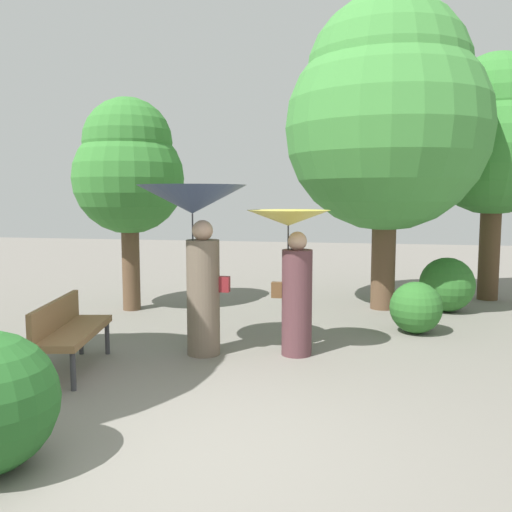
{
  "coord_description": "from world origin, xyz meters",
  "views": [
    {
      "loc": [
        1.41,
        -4.02,
        2.04
      ],
      "look_at": [
        0.0,
        3.09,
        1.24
      ],
      "focal_mm": 38.12,
      "sensor_mm": 36.0,
      "label": 1
    }
  ],
  "objects_px": {
    "person_left": "(196,227)",
    "tree_mid_left": "(128,168)",
    "tree_near_right": "(387,113)",
    "tree_mid_right": "(495,136)",
    "park_bench": "(69,328)",
    "person_right": "(293,259)"
  },
  "relations": [
    {
      "from": "person_left",
      "to": "tree_near_right",
      "type": "bearing_deg",
      "value": -42.27
    },
    {
      "from": "park_bench",
      "to": "tree_mid_left",
      "type": "bearing_deg",
      "value": 0.8
    },
    {
      "from": "person_right",
      "to": "tree_mid_right",
      "type": "xyz_separation_m",
      "value": [
        3.32,
        4.51,
        1.94
      ]
    },
    {
      "from": "tree_mid_left",
      "to": "park_bench",
      "type": "bearing_deg",
      "value": -77.74
    },
    {
      "from": "person_left",
      "to": "tree_near_right",
      "type": "xyz_separation_m",
      "value": [
        2.46,
        3.41,
        1.85
      ]
    },
    {
      "from": "park_bench",
      "to": "tree_mid_right",
      "type": "bearing_deg",
      "value": -57.06
    },
    {
      "from": "person_right",
      "to": "park_bench",
      "type": "bearing_deg",
      "value": 108.54
    },
    {
      "from": "tree_mid_left",
      "to": "tree_mid_right",
      "type": "distance_m",
      "value": 6.94
    },
    {
      "from": "park_bench",
      "to": "tree_mid_right",
      "type": "xyz_separation_m",
      "value": [
        5.79,
        5.66,
        2.67
      ]
    },
    {
      "from": "person_right",
      "to": "tree_mid_left",
      "type": "xyz_separation_m",
      "value": [
        -3.2,
        2.22,
        1.28
      ]
    },
    {
      "from": "tree_near_right",
      "to": "person_left",
      "type": "bearing_deg",
      "value": -125.79
    },
    {
      "from": "person_left",
      "to": "park_bench",
      "type": "xyz_separation_m",
      "value": [
        -1.25,
        -0.94,
        -1.13
      ]
    },
    {
      "from": "tree_near_right",
      "to": "tree_mid_right",
      "type": "height_order",
      "value": "tree_near_right"
    },
    {
      "from": "person_left",
      "to": "tree_mid_left",
      "type": "distance_m",
      "value": 3.26
    },
    {
      "from": "person_left",
      "to": "tree_near_right",
      "type": "distance_m",
      "value": 4.59
    },
    {
      "from": "park_bench",
      "to": "tree_mid_right",
      "type": "distance_m",
      "value": 8.53
    },
    {
      "from": "park_bench",
      "to": "tree_mid_left",
      "type": "height_order",
      "value": "tree_mid_left"
    },
    {
      "from": "person_right",
      "to": "tree_mid_left",
      "type": "relative_size",
      "value": 0.5
    },
    {
      "from": "park_bench",
      "to": "tree_near_right",
      "type": "bearing_deg",
      "value": -51.93
    },
    {
      "from": "person_left",
      "to": "tree_mid_left",
      "type": "height_order",
      "value": "tree_mid_left"
    },
    {
      "from": "person_left",
      "to": "person_right",
      "type": "bearing_deg",
      "value": -86.63
    },
    {
      "from": "person_left",
      "to": "tree_mid_right",
      "type": "xyz_separation_m",
      "value": [
        4.53,
        4.72,
        1.54
      ]
    }
  ]
}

